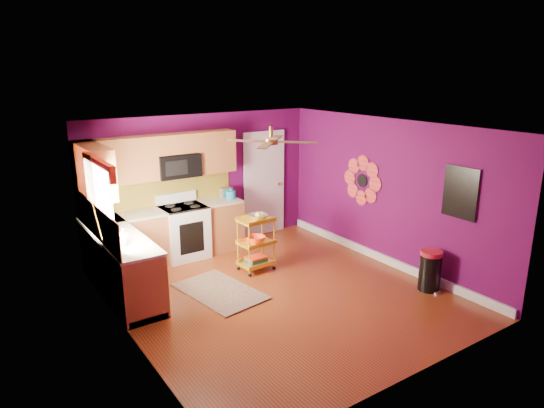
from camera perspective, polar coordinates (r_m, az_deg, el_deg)
ground at (r=7.45m, az=0.77°, el=-10.45°), size 5.00×5.00×0.00m
room_envelope at (r=6.91m, az=1.00°, el=1.87°), size 4.54×5.04×2.52m
lower_cabinets at (r=8.22m, az=-14.37°, el=-5.09°), size 2.81×2.31×0.94m
electric_range at (r=8.79m, az=-10.32°, el=-3.15°), size 0.76×0.66×1.13m
upper_cabinetry at (r=8.22m, az=-15.19°, el=4.74°), size 2.80×2.30×1.26m
left_window at (r=6.91m, az=-19.69°, el=1.83°), size 0.08×1.35×1.08m
panel_door at (r=9.76m, az=-0.95°, el=2.30°), size 0.95×0.11×2.15m
right_wall_art at (r=8.16m, az=15.18°, el=2.11°), size 0.04×2.74×1.04m
ceiling_fan at (r=6.93m, az=-0.11°, el=7.45°), size 1.01×1.01×0.26m
shag_rug at (r=7.52m, az=-6.15°, el=-10.18°), size 1.07×1.52×0.02m
rolling_cart at (r=8.07m, az=-1.85°, el=-4.36°), size 0.57×0.43×1.00m
trash_can at (r=7.82m, az=18.09°, el=-7.45°), size 0.33×0.36×0.63m
teal_kettle at (r=9.01m, az=-4.88°, el=1.10°), size 0.18×0.18×0.21m
toaster at (r=9.16m, az=-5.45°, el=1.38°), size 0.22×0.15×0.18m
soap_bottle_a at (r=7.07m, az=-17.10°, el=-3.52°), size 0.09×0.09×0.20m
soap_bottle_b at (r=7.29m, az=-18.08°, el=-3.13°), size 0.14×0.14×0.18m
counter_dish at (r=8.04m, az=-19.48°, el=-1.92°), size 0.28×0.28×0.07m
counter_cup at (r=6.95m, az=-17.14°, el=-4.25°), size 0.14×0.14×0.11m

